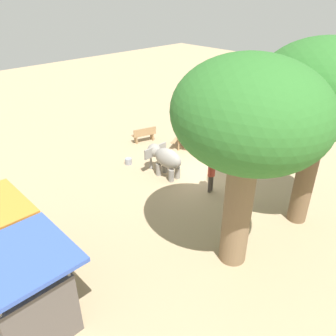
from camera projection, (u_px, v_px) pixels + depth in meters
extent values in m
plane|color=tan|center=(197.00, 175.00, 16.31)|extent=(60.00, 60.00, 0.00)
cylinder|color=gray|center=(159.00, 169.00, 16.12)|extent=(0.27, 0.27, 0.62)
cylinder|color=gray|center=(165.00, 166.00, 16.39)|extent=(0.27, 0.27, 0.62)
cylinder|color=gray|center=(171.00, 176.00, 15.61)|extent=(0.27, 0.27, 0.62)
cylinder|color=gray|center=(178.00, 172.00, 15.88)|extent=(0.27, 0.27, 0.62)
ellipsoid|color=gray|center=(168.00, 158.00, 15.67)|extent=(1.56, 0.83, 0.92)
sphere|color=gray|center=(154.00, 150.00, 16.19)|extent=(0.66, 0.66, 0.66)
cone|color=gray|center=(151.00, 159.00, 16.62)|extent=(0.21, 0.21, 1.03)
cube|color=gray|center=(149.00, 154.00, 15.86)|extent=(0.10, 0.54, 0.49)
cube|color=gray|center=(162.00, 148.00, 16.41)|extent=(0.10, 0.54, 0.49)
cylinder|color=#3F3833|center=(210.00, 184.00, 14.73)|extent=(0.14, 0.14, 0.82)
cylinder|color=#3F3833|center=(212.00, 182.00, 14.86)|extent=(0.14, 0.14, 0.82)
cylinder|color=#B23F33|center=(212.00, 170.00, 14.46)|extent=(0.32, 0.32, 0.58)
sphere|color=tan|center=(212.00, 161.00, 14.27)|extent=(0.22, 0.22, 0.22)
cylinder|color=#B23F33|center=(209.00, 171.00, 14.30)|extent=(0.09, 0.09, 0.55)
cylinder|color=#B23F33|center=(214.00, 167.00, 14.60)|extent=(0.09, 0.09, 0.55)
cylinder|color=brown|center=(237.00, 210.00, 10.41)|extent=(0.90, 0.90, 3.93)
ellipsoid|color=#2D6B28|center=(249.00, 114.00, 8.88)|extent=(4.47, 4.10, 3.17)
cylinder|color=brown|center=(306.00, 175.00, 12.27)|extent=(0.71, 0.71, 3.99)
ellipsoid|color=#2D6B28|center=(326.00, 89.00, 10.72)|extent=(4.54, 4.17, 3.22)
cube|color=#9E7A51|center=(144.00, 134.00, 19.58)|extent=(0.78, 1.46, 0.06)
cube|color=#9E7A51|center=(145.00, 132.00, 19.33)|extent=(0.45, 1.36, 0.40)
cube|color=#9E7A51|center=(136.00, 140.00, 19.48)|extent=(0.37, 0.18, 0.42)
cube|color=#9E7A51|center=(152.00, 136.00, 19.90)|extent=(0.37, 0.18, 0.42)
cube|color=#9E7A51|center=(188.00, 135.00, 18.75)|extent=(1.36, 1.70, 0.06)
cylinder|color=#9E7A51|center=(185.00, 136.00, 19.53)|extent=(0.10, 0.10, 0.72)
cylinder|color=#9E7A51|center=(196.00, 138.00, 19.33)|extent=(0.10, 0.10, 0.72)
cylinder|color=#9E7A51|center=(179.00, 144.00, 18.54)|extent=(0.10, 0.10, 0.72)
cylinder|color=#9E7A51|center=(190.00, 146.00, 18.34)|extent=(0.10, 0.10, 0.72)
cube|color=#9E7A51|center=(177.00, 138.00, 19.09)|extent=(0.85, 1.46, 0.05)
cube|color=#9E7A51|center=(198.00, 141.00, 18.70)|extent=(0.85, 1.46, 0.05)
cube|color=#59514C|center=(29.00, 300.00, 8.59)|extent=(2.00, 1.80, 2.00)
cube|color=#3856B2|center=(16.00, 258.00, 7.89)|extent=(2.50, 2.50, 0.12)
cylinder|color=gray|center=(41.00, 261.00, 9.56)|extent=(0.10, 0.10, 2.40)
cylinder|color=gray|center=(73.00, 298.00, 8.42)|extent=(0.10, 0.10, 2.40)
cylinder|color=gray|center=(6.00, 220.00, 11.19)|extent=(0.10, 0.10, 2.40)
cylinder|color=gray|center=(29.00, 247.00, 10.06)|extent=(0.10, 0.10, 2.40)
cylinder|color=gray|center=(128.00, 161.00, 17.20)|extent=(0.36, 0.36, 0.32)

